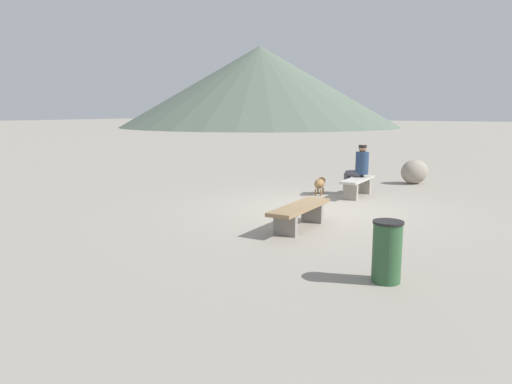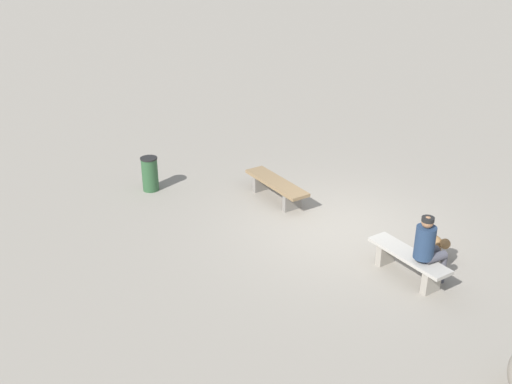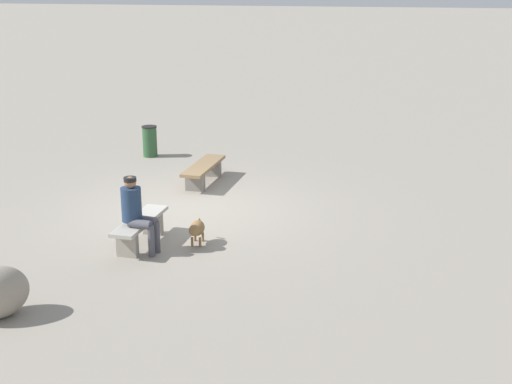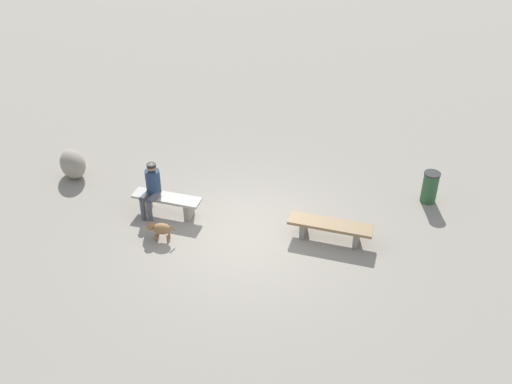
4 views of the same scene
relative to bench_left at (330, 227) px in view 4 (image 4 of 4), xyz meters
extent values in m
cube|color=gray|center=(1.83, 0.30, -0.36)|extent=(210.00, 210.00, 0.06)
cube|color=gray|center=(-0.59, 0.00, -0.14)|extent=(0.11, 0.43, 0.37)
cube|color=gray|center=(0.59, 0.00, -0.14)|extent=(0.11, 0.43, 0.37)
cube|color=#8C704C|center=(0.00, 0.00, 0.08)|extent=(1.84, 0.46, 0.07)
cube|color=gray|center=(3.26, 0.13, -0.12)|extent=(0.13, 0.35, 0.41)
cube|color=gray|center=(4.33, 0.13, -0.12)|extent=(0.13, 0.35, 0.41)
cube|color=#B2ADA3|center=(3.80, 0.13, 0.11)|extent=(1.60, 0.41, 0.06)
cylinder|color=navy|center=(4.09, 0.13, 0.50)|extent=(0.33, 0.33, 0.57)
sphere|color=#A3704C|center=(4.09, 0.13, 0.88)|extent=(0.20, 0.20, 0.20)
cylinder|color=black|center=(4.09, 0.13, 0.93)|extent=(0.21, 0.21, 0.07)
cylinder|color=#4C4C56|center=(4.21, 0.32, 0.22)|extent=(0.19, 0.41, 0.15)
cylinder|color=#4C4C56|center=(4.23, 0.51, -0.06)|extent=(0.11, 0.11, 0.54)
cylinder|color=#4C4C56|center=(4.03, 0.34, 0.22)|extent=(0.19, 0.41, 0.15)
cylinder|color=#4C4C56|center=(4.05, 0.53, -0.06)|extent=(0.11, 0.11, 0.54)
ellipsoid|color=olive|center=(3.52, 1.06, -0.04)|extent=(0.44, 0.31, 0.25)
sphere|color=olive|center=(3.77, 1.10, 0.01)|extent=(0.19, 0.19, 0.19)
cylinder|color=olive|center=(3.63, 1.15, -0.24)|extent=(0.04, 0.04, 0.17)
cylinder|color=olive|center=(3.65, 1.01, -0.24)|extent=(0.04, 0.04, 0.17)
cylinder|color=olive|center=(3.38, 1.11, -0.24)|extent=(0.04, 0.04, 0.17)
cylinder|color=olive|center=(3.40, 0.97, -0.24)|extent=(0.04, 0.04, 0.17)
cylinder|color=olive|center=(3.27, 1.03, 0.00)|extent=(0.12, 0.05, 0.15)
cylinder|color=#2D5633|center=(-1.98, -2.12, 0.05)|extent=(0.36, 0.36, 0.76)
cylinder|color=black|center=(-1.98, -2.12, 0.45)|extent=(0.39, 0.39, 0.03)
ellipsoid|color=gray|center=(6.72, -0.67, 0.04)|extent=(1.05, 1.02, 0.73)
camera|label=1|loc=(-7.78, -3.56, 1.82)|focal=33.07mm
camera|label=2|loc=(9.72, -6.83, 5.38)|focal=41.66mm
camera|label=3|loc=(13.93, 4.77, 4.05)|focal=47.93mm
camera|label=4|loc=(-1.44, 10.44, 8.01)|focal=42.35mm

